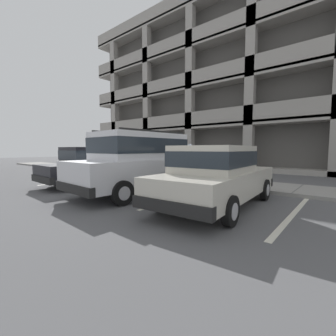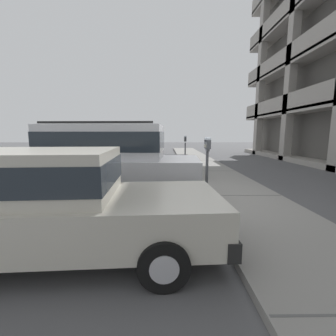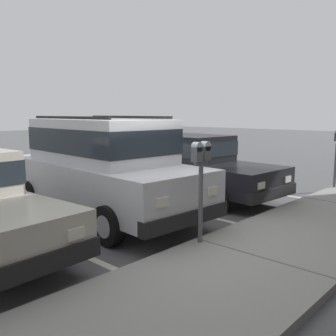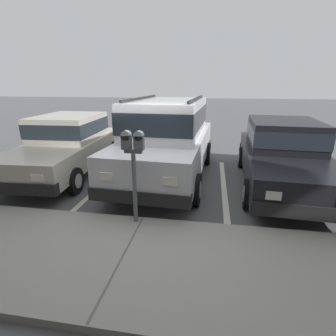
# 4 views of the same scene
# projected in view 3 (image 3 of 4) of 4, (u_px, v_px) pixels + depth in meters

# --- Properties ---
(ground_plane) EXTENTS (80.00, 80.00, 0.10)m
(ground_plane) POSITION_uv_depth(u_px,v_px,m) (186.00, 245.00, 6.11)
(ground_plane) COLOR #565659
(sidewalk) EXTENTS (40.00, 2.20, 0.12)m
(sidewalk) POSITION_uv_depth(u_px,v_px,m) (258.00, 260.00, 5.21)
(sidewalk) COLOR gray
(sidewalk) RESTS_ON ground_plane
(parking_stall_lines) EXTENTS (11.86, 4.80, 0.01)m
(parking_stall_lines) POSITION_uv_depth(u_px,v_px,m) (60.00, 245.00, 5.99)
(parking_stall_lines) COLOR silver
(parking_stall_lines) RESTS_ON ground_plane
(silver_suv) EXTENTS (2.20, 4.87, 2.03)m
(silver_suv) POSITION_uv_depth(u_px,v_px,m) (102.00, 164.00, 7.47)
(silver_suv) COLOR silver
(silver_suv) RESTS_ON ground_plane
(red_sedan) EXTENTS (2.01, 4.57, 1.54)m
(red_sedan) POSITION_uv_depth(u_px,v_px,m) (193.00, 164.00, 9.44)
(red_sedan) COLOR black
(red_sedan) RESTS_ON ground_plane
(parking_meter_near) EXTENTS (0.35, 0.12, 1.55)m
(parking_meter_near) POSITION_uv_depth(u_px,v_px,m) (201.00, 168.00, 5.61)
(parking_meter_near) COLOR #595B60
(parking_meter_near) RESTS_ON sidewalk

